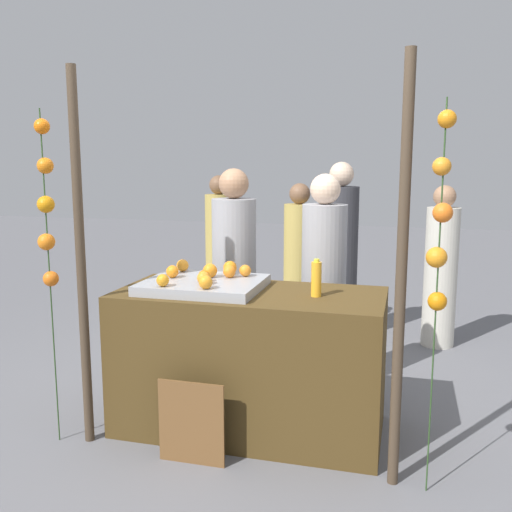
# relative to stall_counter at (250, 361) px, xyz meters

# --- Properties ---
(ground_plane) EXTENTS (24.00, 24.00, 0.00)m
(ground_plane) POSITION_rel_stall_counter_xyz_m (0.00, 0.00, -0.45)
(ground_plane) COLOR slate
(stall_counter) EXTENTS (1.65, 0.75, 0.89)m
(stall_counter) POSITION_rel_stall_counter_xyz_m (0.00, 0.00, 0.00)
(stall_counter) COLOR #4C3819
(stall_counter) RESTS_ON ground_plane
(orange_tray) EXTENTS (0.72, 0.61, 0.06)m
(orange_tray) POSITION_rel_stall_counter_xyz_m (-0.30, -0.01, 0.48)
(orange_tray) COLOR #9EA0A5
(orange_tray) RESTS_ON stall_counter
(orange_0) EXTENTS (0.08, 0.08, 0.08)m
(orange_0) POSITION_rel_stall_counter_xyz_m (-0.08, 0.17, 0.54)
(orange_0) COLOR orange
(orange_0) RESTS_ON orange_tray
(orange_1) EXTENTS (0.09, 0.09, 0.09)m
(orange_1) POSITION_rel_stall_counter_xyz_m (-0.28, 0.08, 0.55)
(orange_1) COLOR orange
(orange_1) RESTS_ON orange_tray
(orange_2) EXTENTS (0.08, 0.08, 0.08)m
(orange_2) POSITION_rel_stall_counter_xyz_m (-0.53, 0.22, 0.55)
(orange_2) COLOR orange
(orange_2) RESTS_ON orange_tray
(orange_3) EXTENTS (0.07, 0.07, 0.07)m
(orange_3) POSITION_rel_stall_counter_xyz_m (-0.28, -0.06, 0.54)
(orange_3) COLOR orange
(orange_3) RESTS_ON orange_tray
(orange_4) EXTENTS (0.08, 0.08, 0.08)m
(orange_4) POSITION_rel_stall_counter_xyz_m (-0.16, 0.10, 0.55)
(orange_4) COLOR orange
(orange_4) RESTS_ON orange_tray
(orange_5) EXTENTS (0.08, 0.08, 0.08)m
(orange_5) POSITION_rel_stall_counter_xyz_m (-0.47, -0.25, 0.54)
(orange_5) COLOR orange
(orange_5) RESTS_ON orange_tray
(orange_6) EXTENTS (0.09, 0.09, 0.09)m
(orange_6) POSITION_rel_stall_counter_xyz_m (-0.19, 0.21, 0.55)
(orange_6) COLOR orange
(orange_6) RESTS_ON orange_tray
(orange_7) EXTENTS (0.08, 0.08, 0.08)m
(orange_7) POSITION_rel_stall_counter_xyz_m (-0.25, -0.13, 0.55)
(orange_7) COLOR orange
(orange_7) RESTS_ON orange_tray
(orange_8) EXTENTS (0.08, 0.08, 0.08)m
(orange_8) POSITION_rel_stall_counter_xyz_m (-0.51, 0.01, 0.55)
(orange_8) COLOR orange
(orange_8) RESTS_ON orange_tray
(orange_9) EXTENTS (0.08, 0.08, 0.08)m
(orange_9) POSITION_rel_stall_counter_xyz_m (-0.20, -0.25, 0.55)
(orange_9) COLOR orange
(orange_9) RESTS_ON orange_tray
(juice_bottle) EXTENTS (0.06, 0.06, 0.23)m
(juice_bottle) POSITION_rel_stall_counter_xyz_m (0.41, -0.01, 0.55)
(juice_bottle) COLOR #F5AA25
(juice_bottle) RESTS_ON stall_counter
(chalkboard_sign) EXTENTS (0.39, 0.03, 0.50)m
(chalkboard_sign) POSITION_rel_stall_counter_xyz_m (-0.20, -0.50, -0.21)
(chalkboard_sign) COLOR brown
(chalkboard_sign) RESTS_ON ground_plane
(vendor_left) EXTENTS (0.33, 0.33, 1.64)m
(vendor_left) POSITION_rel_stall_counter_xyz_m (-0.31, 0.69, 0.32)
(vendor_left) COLOR #99999E
(vendor_left) RESTS_ON ground_plane
(vendor_right) EXTENTS (0.32, 0.32, 1.60)m
(vendor_right) POSITION_rel_stall_counter_xyz_m (0.35, 0.72, 0.30)
(vendor_right) COLOR #99999E
(vendor_right) RESTS_ON ground_plane
(crowd_person_0) EXTENTS (0.31, 0.31, 1.54)m
(crowd_person_0) POSITION_rel_stall_counter_xyz_m (-1.08, 2.60, 0.27)
(crowd_person_0) COLOR tan
(crowd_person_0) RESTS_ON ground_plane
(crowd_person_1) EXTENTS (0.30, 0.30, 1.48)m
(crowd_person_1) POSITION_rel_stall_counter_xyz_m (1.24, 2.05, 0.24)
(crowd_person_1) COLOR beige
(crowd_person_1) RESTS_ON ground_plane
(crowd_person_2) EXTENTS (0.34, 0.34, 1.69)m
(crowd_person_2) POSITION_rel_stall_counter_xyz_m (0.32, 2.04, 0.34)
(crowd_person_2) COLOR #333338
(crowd_person_2) RESTS_ON ground_plane
(crowd_person_3) EXTENTS (0.30, 0.30, 1.49)m
(crowd_person_3) POSITION_rel_stall_counter_xyz_m (-0.08, 2.06, 0.25)
(crowd_person_3) COLOR tan
(crowd_person_3) RESTS_ON ground_plane
(canopy_post_left) EXTENTS (0.06, 0.06, 2.22)m
(canopy_post_left) POSITION_rel_stall_counter_xyz_m (-0.90, -0.42, 0.66)
(canopy_post_left) COLOR #473828
(canopy_post_left) RESTS_ON ground_plane
(canopy_post_right) EXTENTS (0.06, 0.06, 2.22)m
(canopy_post_right) POSITION_rel_stall_counter_xyz_m (0.90, -0.42, 0.66)
(canopy_post_right) COLOR #473828
(canopy_post_right) RESTS_ON ground_plane
(garland_strand_left) EXTENTS (0.12, 0.11, 1.98)m
(garland_strand_left) POSITION_rel_stall_counter_xyz_m (-1.08, -0.46, 0.97)
(garland_strand_left) COLOR #2D4C23
(garland_strand_left) RESTS_ON ground_plane
(garland_strand_right) EXTENTS (0.12, 0.11, 1.98)m
(garland_strand_right) POSITION_rel_stall_counter_xyz_m (1.08, -0.45, 0.95)
(garland_strand_right) COLOR #2D4C23
(garland_strand_right) RESTS_ON ground_plane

